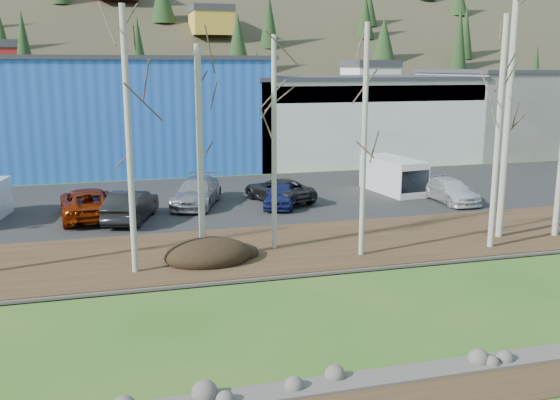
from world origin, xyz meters
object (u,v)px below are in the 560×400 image
object	(u,v)px
car_5	(279,190)
van_white	(395,176)
car_1	(131,206)
car_2	(88,203)
car_6	(450,191)
car_4	(281,195)
car_3	(197,192)

from	to	relation	value
car_5	van_white	distance (m)	7.43
car_1	car_2	bearing A→B (deg)	-11.08
car_5	car_1	bearing A→B (deg)	-3.89
car_6	van_white	distance (m)	3.76
car_4	car_6	xyz separation A→B (m)	(9.43, -1.38, -0.02)
car_6	car_2	bearing A→B (deg)	175.33
car_2	car_1	bearing A→B (deg)	145.87
car_4	car_5	size ratio (longest dim) A/B	0.82
car_1	car_2	size ratio (longest dim) A/B	0.85
car_5	van_white	world-z (taller)	van_white
car_1	car_4	world-z (taller)	car_1
car_2	car_4	distance (m)	10.00
car_5	van_white	xyz separation A→B (m)	(7.40, 0.61, 0.36)
car_2	car_5	xyz separation A→B (m)	(10.22, 1.21, -0.10)
car_1	car_5	size ratio (longest dim) A/B	0.98
car_3	car_5	world-z (taller)	car_3
car_2	car_3	distance (m)	5.82
car_1	car_4	bearing A→B (deg)	-153.71
van_white	car_5	bearing A→B (deg)	177.60
van_white	car_6	bearing A→B (deg)	-68.08
car_3	car_6	world-z (taller)	car_3
car_6	car_5	bearing A→B (deg)	163.48
car_3	car_5	distance (m)	4.58
car_2	car_3	bearing A→B (deg)	-170.76
car_2	car_3	xyz separation A→B (m)	(5.65, 1.39, -0.01)
car_4	car_1	bearing A→B (deg)	-149.66
car_5	car_6	distance (m)	9.59
car_1	car_6	distance (m)	17.37
car_1	car_5	world-z (taller)	car_1
car_6	van_white	xyz separation A→B (m)	(-1.82, 3.27, 0.38)
car_1	car_5	xyz separation A→B (m)	(8.15, 2.38, -0.11)
car_5	car_6	size ratio (longest dim) A/B	1.07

